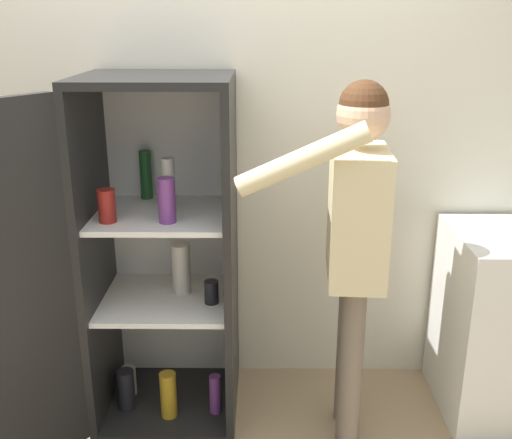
% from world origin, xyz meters
% --- Properties ---
extents(wall_back, '(7.00, 0.06, 2.55)m').
position_xyz_m(wall_back, '(0.00, 0.98, 1.27)').
color(wall_back, silver).
rests_on(wall_back, ground_plane).
extents(refrigerator, '(1.08, 1.16, 1.64)m').
position_xyz_m(refrigerator, '(-0.33, 0.54, 0.81)').
color(refrigerator, black).
rests_on(refrigerator, ground_plane).
extents(person, '(0.65, 0.55, 1.64)m').
position_xyz_m(person, '(0.65, 0.44, 1.05)').
color(person, '#726656').
rests_on(person, ground_plane).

